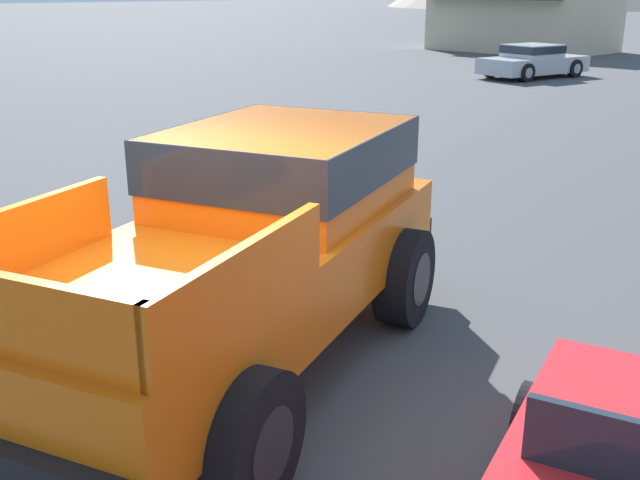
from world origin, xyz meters
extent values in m
plane|color=#424244|center=(0.00, 0.00, 0.00)|extent=(320.00, 320.00, 0.00)
cube|color=orange|center=(-0.27, 0.48, 0.87)|extent=(3.62, 5.27, 0.69)
cube|color=orange|center=(-0.63, 1.39, 1.58)|extent=(2.46, 2.66, 0.72)
cube|color=#1E2833|center=(-0.63, 1.39, 1.71)|extent=(2.51, 2.72, 0.46)
cube|color=orange|center=(-0.62, -1.13, 1.46)|extent=(0.80, 1.85, 0.48)
cube|color=orange|center=(1.10, -0.44, 1.46)|extent=(0.80, 1.85, 0.48)
cube|color=orange|center=(0.59, -1.66, 1.46)|extent=(1.76, 0.77, 0.48)
cube|color=black|center=(-1.20, 2.81, 0.65)|extent=(1.82, 0.85, 0.24)
cube|color=black|center=(0.66, -1.84, 0.65)|extent=(1.82, 0.85, 0.24)
cylinder|color=black|center=(-1.77, 1.52, 0.47)|extent=(0.66, 1.00, 0.94)
cylinder|color=#232326|center=(-1.77, 1.52, 0.47)|extent=(0.52, 0.61, 0.52)
cylinder|color=black|center=(0.10, 2.27, 0.47)|extent=(0.66, 1.00, 0.94)
cylinder|color=#232326|center=(0.10, 2.27, 0.47)|extent=(0.52, 0.61, 0.52)
cylinder|color=black|center=(-0.64, -1.30, 0.47)|extent=(0.66, 1.00, 0.94)
cylinder|color=#232326|center=(-0.64, -1.30, 0.47)|extent=(0.52, 0.61, 0.52)
cylinder|color=black|center=(1.22, -0.55, 0.47)|extent=(0.66, 1.00, 0.94)
cylinder|color=#232326|center=(1.22, -0.55, 0.47)|extent=(0.52, 0.61, 0.52)
cylinder|color=black|center=(2.23, 1.09, 0.30)|extent=(0.39, 0.64, 0.61)
cylinder|color=#9E9EA3|center=(2.23, 1.09, 0.30)|extent=(0.32, 0.39, 0.33)
cube|color=#B7BABF|center=(-10.36, 21.90, 0.46)|extent=(2.45, 4.39, 0.56)
cube|color=#B7BABF|center=(-10.38, 21.80, 0.96)|extent=(1.83, 1.98, 0.45)
cube|color=#1E2833|center=(-10.38, 21.80, 1.01)|extent=(1.87, 2.02, 0.27)
cylinder|color=black|center=(-10.97, 23.32, 0.32)|extent=(0.33, 0.67, 0.64)
cylinder|color=#9E9EA3|center=(-10.97, 23.32, 0.32)|extent=(0.29, 0.39, 0.35)
cylinder|color=black|center=(-9.30, 23.02, 0.32)|extent=(0.33, 0.67, 0.64)
cylinder|color=#9E9EA3|center=(-9.30, 23.02, 0.32)|extent=(0.29, 0.39, 0.35)
cylinder|color=black|center=(-11.41, 20.79, 0.32)|extent=(0.33, 0.67, 0.64)
cylinder|color=#9E9EA3|center=(-11.41, 20.79, 0.32)|extent=(0.29, 0.39, 0.35)
cylinder|color=black|center=(-9.75, 20.49, 0.32)|extent=(0.33, 0.67, 0.64)
cylinder|color=#9E9EA3|center=(-9.75, 20.49, 0.32)|extent=(0.29, 0.39, 0.35)
cube|color=beige|center=(-17.37, 32.34, 1.85)|extent=(8.28, 5.61, 3.70)
camera|label=1|loc=(4.39, -2.98, 3.12)|focal=42.00mm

